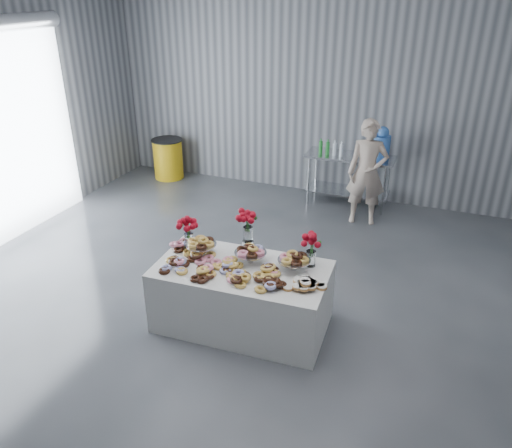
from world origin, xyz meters
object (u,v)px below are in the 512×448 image
(display_table, at_px, (242,297))
(person, at_px, (367,173))
(prep_table, at_px, (349,171))
(water_jug, at_px, (382,145))
(trash_barrel, at_px, (168,159))

(display_table, distance_m, person, 3.38)
(prep_table, bearing_deg, person, -56.13)
(display_table, relative_size, person, 1.12)
(water_jug, height_order, person, person)
(prep_table, xyz_separation_m, water_jug, (0.50, -0.00, 0.53))
(trash_barrel, bearing_deg, prep_table, 0.00)
(display_table, bearing_deg, prep_table, 84.64)
(person, distance_m, trash_barrel, 4.08)
(display_table, bearing_deg, water_jug, 77.40)
(water_jug, relative_size, person, 0.33)
(prep_table, height_order, person, person)
(water_jug, xyz_separation_m, trash_barrel, (-4.11, 0.00, -0.75))
(person, bearing_deg, display_table, -113.32)
(water_jug, height_order, trash_barrel, water_jug)
(water_jug, xyz_separation_m, person, (-0.10, -0.59, -0.30))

